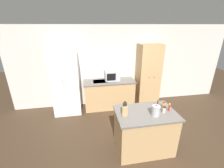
{
  "coord_description": "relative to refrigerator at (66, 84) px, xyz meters",
  "views": [
    {
      "loc": [
        -1.21,
        -2.41,
        2.58
      ],
      "look_at": [
        -0.54,
        1.4,
        1.05
      ],
      "focal_mm": 24.0,
      "sensor_mm": 36.0,
      "label": 1
    }
  ],
  "objects": [
    {
      "name": "microwave",
      "position": [
        1.42,
        0.13,
        0.16
      ],
      "size": [
        0.46,
        0.4,
        0.32
      ],
      "color": "#B2B5B7",
      "rests_on": "back_counter"
    },
    {
      "name": "pantry_cabinet",
      "position": [
        2.61,
        0.05,
        0.09
      ],
      "size": [
        0.7,
        0.6,
        2.04
      ],
      "color": "tan",
      "rests_on": "ground_plane"
    },
    {
      "name": "spice_bottle_pale_salt",
      "position": [
        2.12,
        -1.97,
        0.06
      ],
      "size": [
        0.06,
        0.06,
        0.13
      ],
      "color": "beige",
      "rests_on": "kitchen_island"
    },
    {
      "name": "spice_bottle_amber_oil",
      "position": [
        2.19,
        -1.82,
        0.07
      ],
      "size": [
        0.05,
        0.05,
        0.16
      ],
      "color": "gold",
      "rests_on": "kitchen_island"
    },
    {
      "name": "wall_back",
      "position": [
        1.85,
        0.37,
        0.37
      ],
      "size": [
        7.2,
        0.06,
        2.6
      ],
      "color": "beige",
      "rests_on": "ground_plane"
    },
    {
      "name": "back_counter",
      "position": [
        1.31,
        0.04,
        -0.46
      ],
      "size": [
        1.62,
        0.64,
        0.93
      ],
      "color": "tan",
      "rests_on": "ground_plane"
    },
    {
      "name": "kettle",
      "position": [
        1.91,
        -2.04,
        0.1
      ],
      "size": [
        0.16,
        0.16,
        0.23
      ],
      "color": "#B2B5B7",
      "rests_on": "kitchen_island"
    },
    {
      "name": "knife_block",
      "position": [
        1.31,
        -1.94,
        0.11
      ],
      "size": [
        0.11,
        0.07,
        0.31
      ],
      "color": "tan",
      "rests_on": "kitchen_island"
    },
    {
      "name": "spice_bottle_short_red",
      "position": [
        2.25,
        -1.93,
        0.08
      ],
      "size": [
        0.04,
        0.04,
        0.17
      ],
      "color": "#B2281E",
      "rests_on": "kitchen_island"
    },
    {
      "name": "refrigerator",
      "position": [
        0.0,
        0.0,
        0.0
      ],
      "size": [
        0.78,
        0.71,
        1.86
      ],
      "color": "white",
      "rests_on": "ground_plane"
    },
    {
      "name": "ground_plane",
      "position": [
        1.85,
        -1.96,
        -0.93
      ],
      "size": [
        14.0,
        14.0,
        0.0
      ],
      "primitive_type": "plane",
      "color": "#423021"
    },
    {
      "name": "spice_bottle_green_herb",
      "position": [
        2.09,
        -1.74,
        0.08
      ],
      "size": [
        0.04,
        0.04,
        0.16
      ],
      "color": "#B2281E",
      "rests_on": "kitchen_island"
    },
    {
      "name": "kitchen_island",
      "position": [
        1.77,
        -1.91,
        -0.46
      ],
      "size": [
        1.23,
        0.81,
        0.93
      ],
      "color": "tan",
      "rests_on": "ground_plane"
    },
    {
      "name": "spice_bottle_tall_dark",
      "position": [
        2.04,
        -1.84,
        0.05
      ],
      "size": [
        0.05,
        0.05,
        0.11
      ],
      "color": "#B2281E",
      "rests_on": "kitchen_island"
    }
  ]
}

